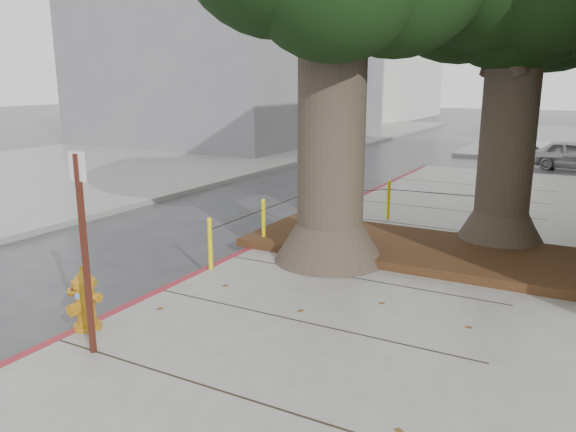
{
  "coord_description": "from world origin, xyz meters",
  "views": [
    {
      "loc": [
        3.81,
        -6.38,
        3.37
      ],
      "look_at": [
        -0.74,
        1.91,
        1.1
      ],
      "focal_mm": 35.0,
      "sensor_mm": 36.0,
      "label": 1
    }
  ],
  "objects_px": {
    "car_silver": "(575,155)",
    "car_dark": "(238,134)",
    "signpost": "(84,243)",
    "fire_hydrant": "(85,298)"
  },
  "relations": [
    {
      "from": "signpost",
      "to": "car_silver",
      "type": "bearing_deg",
      "value": 76.73
    },
    {
      "from": "signpost",
      "to": "car_silver",
      "type": "xyz_separation_m",
      "value": [
        4.44,
        20.13,
        -0.97
      ]
    },
    {
      "from": "signpost",
      "to": "car_silver",
      "type": "height_order",
      "value": "signpost"
    },
    {
      "from": "fire_hydrant",
      "to": "car_dark",
      "type": "distance_m",
      "value": 22.93
    },
    {
      "from": "car_silver",
      "to": "car_dark",
      "type": "height_order",
      "value": "car_dark"
    },
    {
      "from": "fire_hydrant",
      "to": "car_silver",
      "type": "bearing_deg",
      "value": 73.47
    },
    {
      "from": "fire_hydrant",
      "to": "car_silver",
      "type": "relative_size",
      "value": 0.26
    },
    {
      "from": "car_silver",
      "to": "signpost",
      "type": "bearing_deg",
      "value": 171.62
    },
    {
      "from": "fire_hydrant",
      "to": "signpost",
      "type": "relative_size",
      "value": 0.36
    },
    {
      "from": "fire_hydrant",
      "to": "signpost",
      "type": "height_order",
      "value": "signpost"
    }
  ]
}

